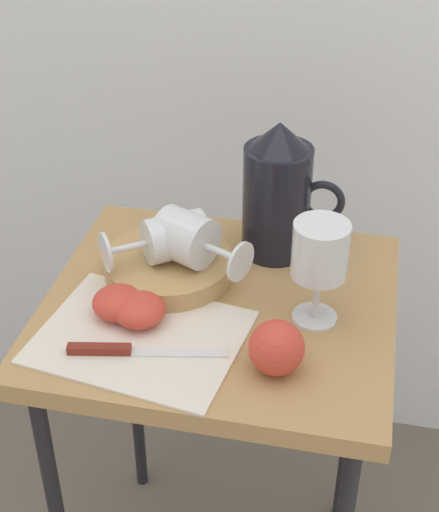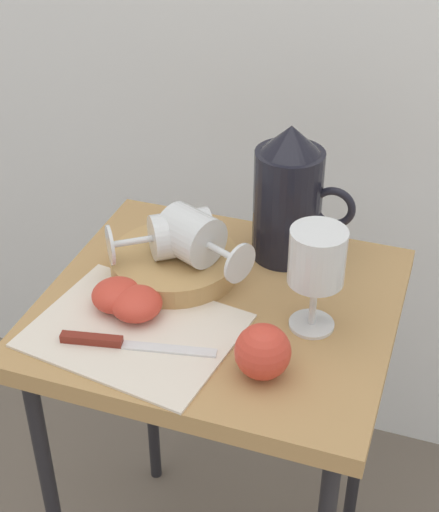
% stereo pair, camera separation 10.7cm
% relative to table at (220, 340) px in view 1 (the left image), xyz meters
% --- Properties ---
extents(table, '(0.51, 0.46, 0.67)m').
position_rel_table_xyz_m(table, '(0.00, 0.00, 0.00)').
color(table, '#AD8451').
rests_on(table, ground_plane).
extents(linen_napkin, '(0.30, 0.25, 0.00)m').
position_rel_table_xyz_m(linen_napkin, '(-0.09, -0.10, 0.08)').
color(linen_napkin, silver).
rests_on(linen_napkin, table).
extents(basket_tray, '(0.19, 0.19, 0.03)m').
position_rel_table_xyz_m(basket_tray, '(-0.09, 0.05, 0.09)').
color(basket_tray, tan).
rests_on(basket_tray, table).
extents(pitcher, '(0.16, 0.11, 0.22)m').
position_rel_table_xyz_m(pitcher, '(0.06, 0.15, 0.16)').
color(pitcher, black).
rests_on(pitcher, table).
extents(wine_glass_upright, '(0.08, 0.08, 0.16)m').
position_rel_table_xyz_m(wine_glass_upright, '(0.14, -0.01, 0.18)').
color(wine_glass_upright, silver).
rests_on(wine_glass_upright, table).
extents(wine_glass_tipped_near, '(0.16, 0.14, 0.07)m').
position_rel_table_xyz_m(wine_glass_tipped_near, '(-0.08, 0.05, 0.14)').
color(wine_glass_tipped_near, silver).
rests_on(wine_glass_tipped_near, basket_tray).
extents(wine_glass_tipped_far, '(0.16, 0.12, 0.08)m').
position_rel_table_xyz_m(wine_glass_tipped_far, '(-0.06, 0.04, 0.15)').
color(wine_glass_tipped_far, silver).
rests_on(wine_glass_tipped_far, basket_tray).
extents(apple_half_left, '(0.07, 0.07, 0.04)m').
position_rel_table_xyz_m(apple_half_left, '(-0.13, -0.06, 0.10)').
color(apple_half_left, '#CC3D2D').
rests_on(apple_half_left, linen_napkin).
extents(apple_half_right, '(0.07, 0.07, 0.04)m').
position_rel_table_xyz_m(apple_half_right, '(-0.10, -0.07, 0.10)').
color(apple_half_right, '#CC3D2D').
rests_on(apple_half_right, linen_napkin).
extents(apple_whole, '(0.07, 0.07, 0.07)m').
position_rel_table_xyz_m(apple_whole, '(0.10, -0.13, 0.11)').
color(apple_whole, '#CC3D2D').
rests_on(apple_whole, table).
extents(knife, '(0.21, 0.06, 0.01)m').
position_rel_table_xyz_m(knife, '(-0.10, -0.14, 0.08)').
color(knife, silver).
rests_on(knife, linen_napkin).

